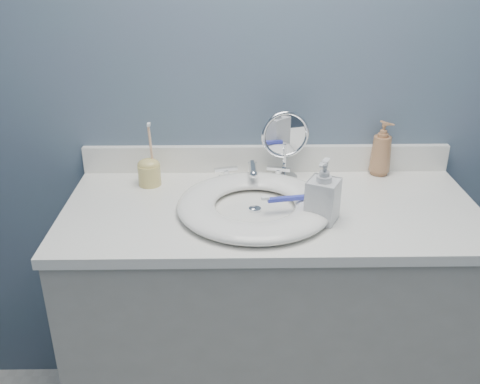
{
  "coord_description": "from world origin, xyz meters",
  "views": [
    {
      "loc": [
        -0.12,
        -0.43,
        1.59
      ],
      "look_at": [
        -0.09,
        0.94,
        0.94
      ],
      "focal_mm": 40.0,
      "sensor_mm": 36.0,
      "label": 1
    }
  ],
  "objects_px": {
    "makeup_mirror": "(285,143)",
    "soap_bottle_clear": "(323,191)",
    "soap_bottle_amber": "(382,148)",
    "toothbrush_holder": "(149,171)"
  },
  "relations": [
    {
      "from": "makeup_mirror",
      "to": "soap_bottle_clear",
      "type": "distance_m",
      "value": 0.3
    },
    {
      "from": "makeup_mirror",
      "to": "soap_bottle_amber",
      "type": "distance_m",
      "value": 0.33
    },
    {
      "from": "makeup_mirror",
      "to": "soap_bottle_clear",
      "type": "xyz_separation_m",
      "value": [
        0.08,
        -0.29,
        -0.04
      ]
    },
    {
      "from": "makeup_mirror",
      "to": "soap_bottle_amber",
      "type": "xyz_separation_m",
      "value": [
        0.32,
        0.04,
        -0.03
      ]
    },
    {
      "from": "soap_bottle_clear",
      "to": "toothbrush_holder",
      "type": "bearing_deg",
      "value": -178.56
    },
    {
      "from": "soap_bottle_amber",
      "to": "toothbrush_holder",
      "type": "relative_size",
      "value": 0.88
    },
    {
      "from": "toothbrush_holder",
      "to": "soap_bottle_amber",
      "type": "bearing_deg",
      "value": 5.65
    },
    {
      "from": "soap_bottle_amber",
      "to": "soap_bottle_clear",
      "type": "bearing_deg",
      "value": -168.07
    },
    {
      "from": "soap_bottle_amber",
      "to": "toothbrush_holder",
      "type": "bearing_deg",
      "value": 144.56
    },
    {
      "from": "soap_bottle_amber",
      "to": "toothbrush_holder",
      "type": "xyz_separation_m",
      "value": [
        -0.75,
        -0.07,
        -0.04
      ]
    }
  ]
}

